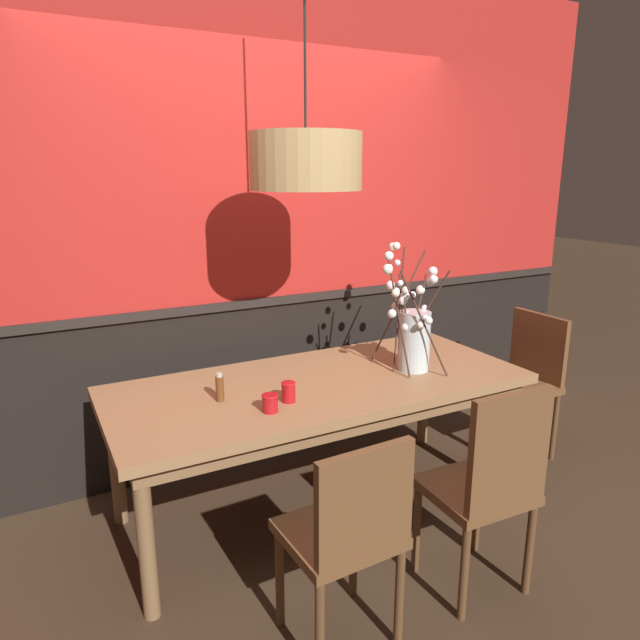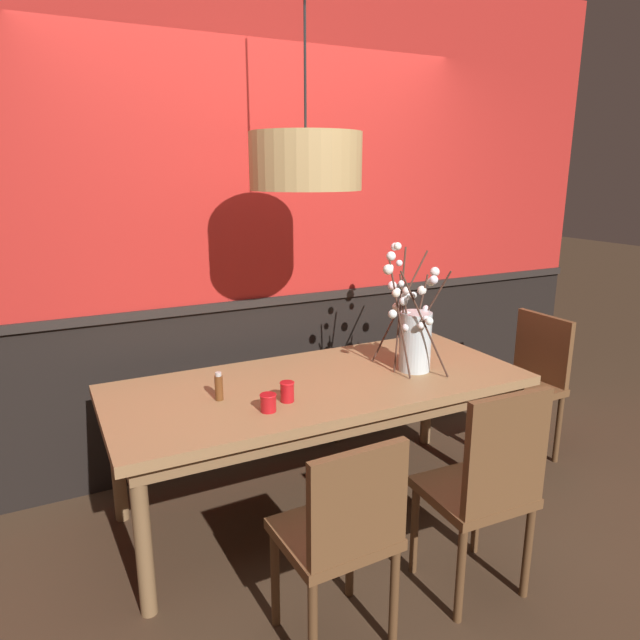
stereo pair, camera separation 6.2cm
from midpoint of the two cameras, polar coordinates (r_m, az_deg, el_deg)
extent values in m
plane|color=#422D1E|center=(3.31, 0.56, -18.12)|extent=(24.00, 24.00, 0.00)
cube|color=black|center=(3.71, -4.82, -5.79)|extent=(4.98, 0.12, 1.00)
cube|color=black|center=(3.55, -4.94, 2.04)|extent=(4.98, 0.14, 0.05)
cube|color=#B2231E|center=(3.48, -5.37, 17.75)|extent=(4.98, 0.12, 1.97)
cube|color=#997047|center=(2.99, 0.60, -6.50)|extent=(2.16, 0.93, 0.05)
cube|color=brown|center=(3.01, 0.59, -7.65)|extent=(2.05, 0.82, 0.08)
cylinder|color=brown|center=(2.57, -16.53, -20.38)|extent=(0.07, 0.07, 0.69)
cylinder|color=brown|center=(3.41, 18.88, -11.30)|extent=(0.07, 0.07, 0.69)
cylinder|color=brown|center=(3.21, -19.06, -13.04)|extent=(0.07, 0.07, 0.69)
cylinder|color=brown|center=(3.92, 11.08, -7.31)|extent=(0.07, 0.07, 0.69)
cube|color=brown|center=(2.65, 15.69, -16.17)|extent=(0.43, 0.41, 0.04)
cube|color=brown|center=(2.41, 18.85, -12.47)|extent=(0.39, 0.05, 0.49)
cylinder|color=brown|center=(2.80, 10.07, -19.88)|extent=(0.04, 0.04, 0.44)
cylinder|color=brown|center=(2.98, 15.97, -17.85)|extent=(0.04, 0.04, 0.44)
cylinder|color=brown|center=(2.59, 14.55, -23.42)|extent=(0.04, 0.04, 0.44)
cylinder|color=brown|center=(2.79, 20.63, -20.83)|extent=(0.04, 0.04, 0.44)
cube|color=brown|center=(2.32, 2.18, -20.53)|extent=(0.42, 0.39, 0.04)
cube|color=brown|center=(2.07, 4.78, -17.80)|extent=(0.39, 0.05, 0.40)
cylinder|color=brown|center=(2.51, -3.72, -24.27)|extent=(0.04, 0.04, 0.44)
cylinder|color=brown|center=(2.64, 3.73, -21.97)|extent=(0.04, 0.04, 0.44)
cylinder|color=brown|center=(2.29, 0.16, -28.74)|extent=(0.04, 0.04, 0.44)
cylinder|color=brown|center=(2.44, 8.20, -25.76)|extent=(0.04, 0.04, 0.44)
cube|color=brown|center=(3.86, 19.74, -6.30)|extent=(0.39, 0.45, 0.04)
cube|color=brown|center=(3.91, 21.76, -2.57)|extent=(0.04, 0.42, 0.43)
cylinder|color=brown|center=(3.73, 19.84, -11.19)|extent=(0.04, 0.04, 0.45)
cylinder|color=brown|center=(3.96, 15.78, -9.25)|extent=(0.04, 0.04, 0.45)
cylinder|color=brown|center=(3.96, 23.09, -9.97)|extent=(0.04, 0.04, 0.45)
cylinder|color=brown|center=(4.18, 19.06, -8.24)|extent=(0.04, 0.04, 0.45)
cube|color=brown|center=(3.88, -1.18, -5.35)|extent=(0.45, 0.43, 0.04)
cube|color=brown|center=(3.97, -2.06, -1.37)|extent=(0.40, 0.07, 0.42)
cylinder|color=brown|center=(3.89, 2.20, -9.16)|extent=(0.04, 0.04, 0.44)
cylinder|color=brown|center=(3.78, -2.88, -9.95)|extent=(0.04, 0.04, 0.44)
cylinder|color=brown|center=(4.17, 0.39, -7.46)|extent=(0.04, 0.04, 0.44)
cylinder|color=brown|center=(4.06, -4.36, -8.13)|extent=(0.04, 0.04, 0.44)
cylinder|color=silver|center=(3.13, 10.03, -2.13)|extent=(0.17, 0.17, 0.32)
cylinder|color=silver|center=(3.17, 9.93, -4.25)|extent=(0.15, 0.15, 0.07)
cylinder|color=#472D23|center=(3.01, 8.56, 0.06)|extent=(0.05, 0.19, 0.60)
sphere|color=white|center=(2.91, 7.42, 5.01)|extent=(0.05, 0.05, 0.05)
sphere|color=white|center=(2.99, 7.84, 0.60)|extent=(0.05, 0.05, 0.05)
sphere|color=white|center=(2.92, 8.20, 2.66)|extent=(0.04, 0.04, 0.04)
cylinder|color=#472D23|center=(3.08, 8.55, 1.00)|extent=(0.11, 0.08, 0.66)
sphere|color=white|center=(3.07, 7.58, 5.21)|extent=(0.04, 0.04, 0.04)
sphere|color=white|center=(3.04, 8.25, 2.79)|extent=(0.04, 0.04, 0.04)
sphere|color=white|center=(3.06, 8.33, 7.29)|extent=(0.04, 0.04, 0.04)
sphere|color=white|center=(3.04, 8.68, 3.62)|extent=(0.03, 0.03, 0.03)
sphere|color=white|center=(3.09, 9.33, 0.41)|extent=(0.05, 0.05, 0.05)
sphere|color=white|center=(3.11, 8.22, 1.30)|extent=(0.05, 0.05, 0.05)
cylinder|color=#472D23|center=(3.07, 9.45, -1.10)|extent=(0.06, 0.10, 0.45)
sphere|color=white|center=(2.98, 8.91, 1.86)|extent=(0.04, 0.04, 0.04)
sphere|color=white|center=(3.12, 9.43, -1.29)|extent=(0.03, 0.03, 0.03)
sphere|color=white|center=(2.99, 9.19, 2.90)|extent=(0.04, 0.04, 0.04)
sphere|color=white|center=(2.98, 9.89, 2.45)|extent=(0.03, 0.03, 0.03)
cylinder|color=#472D23|center=(3.07, 8.96, -0.35)|extent=(0.03, 0.09, 0.52)
sphere|color=white|center=(3.04, 9.15, -0.75)|extent=(0.04, 0.04, 0.04)
sphere|color=white|center=(3.10, 9.36, -0.59)|extent=(0.04, 0.04, 0.04)
sphere|color=white|center=(3.03, 9.11, 2.35)|extent=(0.05, 0.05, 0.05)
cylinder|color=#472D23|center=(3.25, 8.49, 1.35)|extent=(0.32, 0.06, 0.62)
sphere|color=white|center=(3.30, 7.76, 3.43)|extent=(0.05, 0.05, 0.05)
sphere|color=white|center=(3.34, 8.01, 7.26)|extent=(0.05, 0.05, 0.05)
sphere|color=white|center=(3.33, 7.63, 6.33)|extent=(0.05, 0.05, 0.05)
sphere|color=white|center=(3.32, 8.45, 5.64)|extent=(0.04, 0.04, 0.04)
cylinder|color=#472D23|center=(3.17, 10.23, -0.08)|extent=(0.11, 0.03, 0.51)
sphere|color=white|center=(3.16, 10.68, 2.93)|extent=(0.05, 0.05, 0.05)
sphere|color=white|center=(3.14, 10.20, -0.32)|extent=(0.05, 0.05, 0.05)
sphere|color=white|center=(3.16, 10.87, -0.11)|extent=(0.05, 0.05, 0.05)
cylinder|color=#472D23|center=(2.99, 11.00, -0.50)|extent=(0.25, 0.14, 0.57)
sphere|color=white|center=(2.98, 10.61, -0.55)|extent=(0.04, 0.04, 0.04)
sphere|color=white|center=(2.80, 11.89, 3.93)|extent=(0.04, 0.04, 0.04)
sphere|color=white|center=(2.84, 11.64, 3.73)|extent=(0.04, 0.04, 0.04)
sphere|color=white|center=(2.96, 11.43, -0.12)|extent=(0.04, 0.04, 0.04)
sphere|color=white|center=(3.00, 11.09, 0.11)|extent=(0.04, 0.04, 0.04)
cylinder|color=#472D23|center=(3.18, 10.88, 0.24)|extent=(0.15, 0.26, 0.55)
sphere|color=white|center=(3.26, 11.92, 4.73)|extent=(0.05, 0.05, 0.05)
sphere|color=white|center=(3.16, 11.10, 0.11)|extent=(0.05, 0.05, 0.05)
sphere|color=white|center=(3.18, 11.08, 1.08)|extent=(0.04, 0.04, 0.04)
cylinder|color=red|center=(2.61, -4.50, -8.23)|extent=(0.07, 0.07, 0.08)
torus|color=red|center=(2.59, -4.52, -7.47)|extent=(0.08, 0.08, 0.01)
cylinder|color=silver|center=(2.61, -4.50, -8.48)|extent=(0.05, 0.05, 0.04)
cylinder|color=red|center=(2.71, -2.63, -7.16)|extent=(0.07, 0.07, 0.10)
torus|color=red|center=(2.69, -2.64, -6.28)|extent=(0.07, 0.07, 0.01)
cylinder|color=silver|center=(2.71, -2.63, -7.44)|extent=(0.05, 0.05, 0.05)
cylinder|color=brown|center=(2.75, -9.41, -6.71)|extent=(0.04, 0.04, 0.12)
cylinder|color=beige|center=(2.73, -9.47, -5.35)|extent=(0.03, 0.03, 0.02)
cylinder|color=tan|center=(2.78, -0.78, 15.54)|extent=(0.53, 0.53, 0.26)
sphere|color=#F9EAB7|center=(2.78, -0.78, 14.73)|extent=(0.14, 0.14, 0.14)
cylinder|color=black|center=(2.86, -0.83, 28.31)|extent=(0.01, 0.01, 1.00)
camera|label=1|loc=(0.03, -89.38, 0.16)|focal=32.08mm
camera|label=2|loc=(0.03, 90.62, -0.16)|focal=32.08mm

